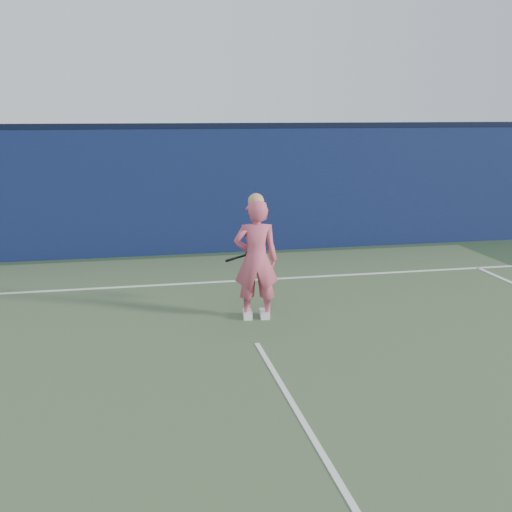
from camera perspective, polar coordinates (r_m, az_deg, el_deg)
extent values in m
plane|color=#283D25|center=(7.17, 1.75, -10.59)|extent=(80.00, 80.00, 0.00)
cube|color=#445736|center=(5.46, 6.93, -18.69)|extent=(11.00, 16.00, 0.01)
cube|color=#0D1B3B|center=(13.08, -4.91, 5.77)|extent=(24.00, 0.40, 2.50)
cube|color=black|center=(12.99, -5.02, 11.47)|extent=(24.00, 0.42, 0.10)
imported|color=#D6536D|center=(8.82, 0.00, -0.33)|extent=(0.66, 0.47, 1.68)
sphere|color=tan|center=(8.68, 0.00, 4.88)|extent=(0.22, 0.22, 0.22)
cube|color=white|center=(9.05, 0.76, -5.19)|extent=(0.15, 0.29, 0.10)
cube|color=white|center=(9.03, -0.76, -5.23)|extent=(0.15, 0.29, 0.10)
torus|color=black|center=(9.25, 0.04, 0.30)|extent=(0.33, 0.11, 0.33)
torus|color=gold|center=(9.25, 0.04, 0.30)|extent=(0.27, 0.08, 0.27)
cylinder|color=beige|center=(9.25, 0.04, 0.30)|extent=(0.27, 0.07, 0.27)
cylinder|color=black|center=(9.27, -1.49, -0.09)|extent=(0.30, 0.04, 0.11)
cylinder|color=black|center=(9.28, -2.35, -0.35)|extent=(0.13, 0.04, 0.07)
cube|color=white|center=(10.88, -3.18, -2.30)|extent=(11.00, 0.08, 0.01)
cube|color=white|center=(5.45, 6.93, -18.62)|extent=(0.06, 6.00, 0.01)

